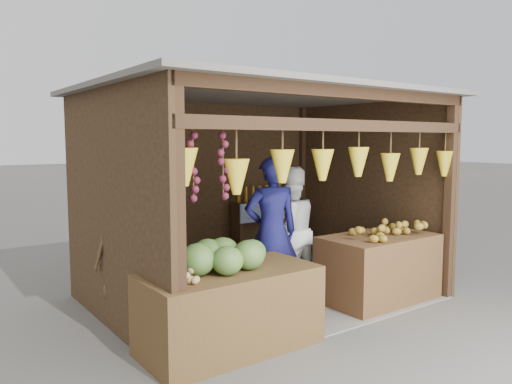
% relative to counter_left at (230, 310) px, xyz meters
% --- Properties ---
extents(ground, '(80.00, 80.00, 0.00)m').
position_rel_counter_left_xyz_m(ground, '(1.23, 1.14, -0.39)').
color(ground, '#514F49').
rests_on(ground, ground).
extents(stall_structure, '(4.30, 3.30, 2.66)m').
position_rel_counter_left_xyz_m(stall_structure, '(1.20, 1.10, 1.27)').
color(stall_structure, slate).
rests_on(stall_structure, ground).
extents(back_shelf, '(1.25, 0.32, 1.32)m').
position_rel_counter_left_xyz_m(back_shelf, '(2.28, 2.43, 0.48)').
color(back_shelf, '#382314').
rests_on(back_shelf, ground).
extents(counter_left, '(1.74, 0.85, 0.79)m').
position_rel_counter_left_xyz_m(counter_left, '(0.00, 0.00, 0.00)').
color(counter_left, '#50351A').
rests_on(counter_left, ground).
extents(counter_right, '(1.48, 0.85, 0.85)m').
position_rel_counter_left_xyz_m(counter_right, '(2.33, 0.13, 0.03)').
color(counter_right, '#53341B').
rests_on(counter_right, ground).
extents(stool, '(0.28, 0.28, 0.26)m').
position_rel_counter_left_xyz_m(stool, '(-0.61, 1.31, -0.26)').
color(stool, black).
rests_on(stool, ground).
extents(man_standing, '(0.78, 0.63, 1.86)m').
position_rel_counter_left_xyz_m(man_standing, '(1.07, 0.74, 0.54)').
color(man_standing, '#151651').
rests_on(man_standing, ground).
extents(woman_standing, '(0.89, 0.73, 1.70)m').
position_rel_counter_left_xyz_m(woman_standing, '(1.60, 1.03, 0.46)').
color(woman_standing, white).
rests_on(woman_standing, ground).
extents(vendor_seated, '(0.58, 0.42, 1.11)m').
position_rel_counter_left_xyz_m(vendor_seated, '(-0.61, 1.31, 0.43)').
color(vendor_seated, brown).
rests_on(vendor_seated, stool).
extents(melon_pile, '(1.00, 0.50, 0.32)m').
position_rel_counter_left_xyz_m(melon_pile, '(-0.03, 0.04, 0.55)').
color(melon_pile, '#1D5416').
rests_on(melon_pile, counter_left).
extents(tanfruit_pile, '(0.34, 0.40, 0.13)m').
position_rel_counter_left_xyz_m(tanfruit_pile, '(-0.57, -0.07, 0.46)').
color(tanfruit_pile, '#A1844A').
rests_on(tanfruit_pile, counter_left).
extents(mango_pile, '(1.40, 0.64, 0.22)m').
position_rel_counter_left_xyz_m(mango_pile, '(2.41, 0.09, 0.56)').
color(mango_pile, '#AF5717').
rests_on(mango_pile, counter_right).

